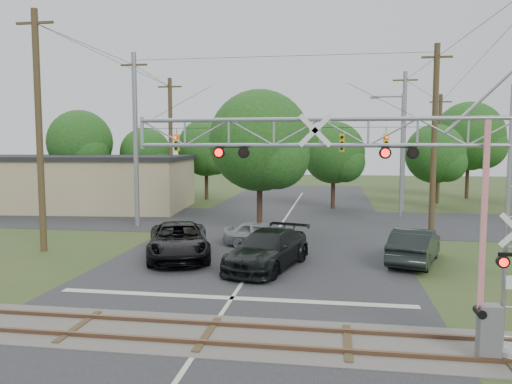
% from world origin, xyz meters
% --- Properties ---
extents(ground, '(160.00, 160.00, 0.00)m').
position_xyz_m(ground, '(0.00, 0.00, 0.00)').
color(ground, '#304A22').
rests_on(ground, ground).
extents(road_main, '(14.00, 90.00, 0.02)m').
position_xyz_m(road_main, '(0.00, 10.00, 0.01)').
color(road_main, '#272729').
rests_on(road_main, ground).
extents(road_cross, '(90.00, 12.00, 0.02)m').
position_xyz_m(road_cross, '(0.00, 24.00, 0.01)').
color(road_cross, '#272729').
rests_on(road_cross, ground).
extents(railroad_track, '(90.00, 3.20, 0.17)m').
position_xyz_m(railroad_track, '(0.00, 2.00, 0.03)').
color(railroad_track, '#504B45').
rests_on(railroad_track, ground).
extents(crossing_gantry, '(10.35, 0.89, 7.00)m').
position_xyz_m(crossing_gantry, '(5.07, 1.64, 4.33)').
color(crossing_gantry, gray).
rests_on(crossing_gantry, ground).
extents(traffic_signal_span, '(19.34, 0.36, 11.50)m').
position_xyz_m(traffic_signal_span, '(0.91, 20.00, 5.73)').
color(traffic_signal_span, gray).
rests_on(traffic_signal_span, ground).
extents(pickup_black, '(4.62, 6.76, 1.72)m').
position_xyz_m(pickup_black, '(-3.86, 11.40, 0.86)').
color(pickup_black, black).
rests_on(pickup_black, ground).
extents(car_dark, '(3.86, 6.27, 1.70)m').
position_xyz_m(car_dark, '(0.68, 10.14, 0.85)').
color(car_dark, black).
rests_on(car_dark, ground).
extents(sedan_silver, '(4.24, 2.19, 1.38)m').
position_xyz_m(sedan_silver, '(-0.28, 14.71, 0.69)').
color(sedan_silver, gray).
rests_on(sedan_silver, ground).
extents(suv_dark, '(3.17, 5.30, 1.65)m').
position_xyz_m(suv_dark, '(7.30, 12.14, 0.82)').
color(suv_dark, black).
rests_on(suv_dark, ground).
extents(commercial_building, '(20.20, 11.51, 4.55)m').
position_xyz_m(commercial_building, '(-18.60, 28.30, 2.28)').
color(commercial_building, tan).
rests_on(commercial_building, ground).
extents(streetlight, '(2.47, 0.26, 9.27)m').
position_xyz_m(streetlight, '(8.34, 27.09, 5.19)').
color(streetlight, gray).
rests_on(streetlight, ground).
extents(utility_poles, '(26.47, 28.71, 13.04)m').
position_xyz_m(utility_poles, '(2.58, 22.49, 5.93)').
color(utility_poles, '#40321D').
rests_on(utility_poles, ground).
extents(treeline, '(54.14, 31.73, 9.82)m').
position_xyz_m(treeline, '(3.31, 31.08, 5.56)').
color(treeline, '#39231A').
rests_on(treeline, ground).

